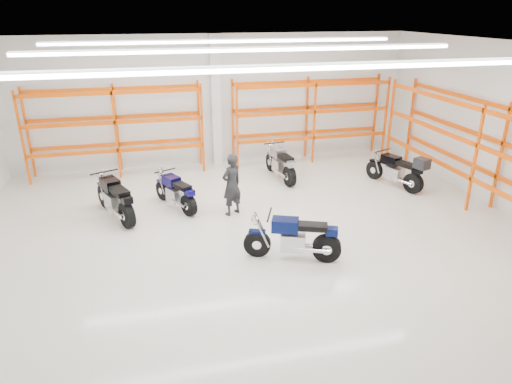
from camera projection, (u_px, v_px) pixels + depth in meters
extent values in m
plane|color=beige|center=(256.00, 234.00, 11.45)|extent=(14.00, 14.00, 0.00)
cube|color=white|center=(215.00, 101.00, 16.02)|extent=(14.00, 0.02, 4.50)
cube|color=white|center=(380.00, 291.00, 5.21)|extent=(14.00, 0.02, 4.50)
cube|color=white|center=(510.00, 130.00, 12.17)|extent=(0.02, 12.00, 4.50)
cube|color=white|center=(256.00, 46.00, 9.78)|extent=(14.00, 12.00, 0.02)
cube|color=white|center=(301.00, 67.00, 7.11)|extent=(10.00, 0.22, 0.10)
cube|color=white|center=(250.00, 49.00, 10.26)|extent=(10.00, 0.22, 0.10)
cube|color=white|center=(226.00, 41.00, 12.97)|extent=(10.00, 0.22, 0.10)
cylinder|color=black|center=(257.00, 244.00, 10.30)|extent=(0.62, 0.35, 0.62)
cylinder|color=black|center=(327.00, 248.00, 10.09)|extent=(0.67, 0.41, 0.64)
cylinder|color=silver|center=(257.00, 244.00, 10.30)|extent=(0.25, 0.21, 0.21)
cylinder|color=silver|center=(327.00, 248.00, 10.09)|extent=(0.29, 0.28, 0.23)
cube|color=#070E37|center=(257.00, 231.00, 10.19)|extent=(0.40, 0.28, 0.06)
cube|color=#B7B7BC|center=(293.00, 241.00, 10.15)|extent=(0.64, 0.55, 0.39)
cube|color=#A5A5AA|center=(311.00, 247.00, 10.14)|extent=(0.72, 0.39, 0.08)
cube|color=#070E37|center=(285.00, 225.00, 10.03)|extent=(0.67, 0.54, 0.29)
cube|color=black|center=(312.00, 227.00, 9.95)|extent=(0.75, 0.55, 0.12)
cube|color=#070E37|center=(332.00, 231.00, 9.92)|extent=(0.34, 0.31, 0.17)
cylinder|color=black|center=(269.00, 214.00, 9.99)|extent=(0.31, 0.69, 0.04)
sphere|color=silver|center=(255.00, 220.00, 10.09)|extent=(0.20, 0.20, 0.20)
cylinder|color=silver|center=(312.00, 250.00, 9.98)|extent=(0.76, 0.38, 0.09)
cylinder|color=black|center=(104.00, 196.00, 12.91)|extent=(0.38, 0.66, 0.66)
cylinder|color=black|center=(127.00, 215.00, 11.68)|extent=(0.45, 0.71, 0.68)
cylinder|color=silver|center=(104.00, 196.00, 12.91)|extent=(0.23, 0.26, 0.22)
cylinder|color=silver|center=(127.00, 215.00, 11.68)|extent=(0.30, 0.31, 0.24)
cube|color=black|center=(102.00, 185.00, 12.78)|extent=(0.31, 0.43, 0.07)
cube|color=#B7B7BC|center=(115.00, 201.00, 12.22)|extent=(0.59, 0.68, 0.42)
cube|color=#A5A5AA|center=(121.00, 210.00, 11.95)|extent=(0.43, 0.76, 0.09)
cube|color=black|center=(110.00, 184.00, 12.21)|extent=(0.59, 0.72, 0.31)
cube|color=black|center=(119.00, 191.00, 11.76)|extent=(0.59, 0.80, 0.13)
cube|color=black|center=(127.00, 200.00, 11.45)|extent=(0.34, 0.36, 0.18)
cylinder|color=black|center=(104.00, 172.00, 12.40)|extent=(0.72, 0.34, 0.04)
sphere|color=silver|center=(101.00, 175.00, 12.71)|extent=(0.21, 0.21, 0.21)
cylinder|color=silver|center=(115.00, 212.00, 11.82)|extent=(0.42, 0.80, 0.10)
cylinder|color=black|center=(162.00, 191.00, 13.39)|extent=(0.36, 0.57, 0.58)
cylinder|color=black|center=(189.00, 205.00, 12.37)|extent=(0.42, 0.61, 0.59)
cylinder|color=silver|center=(162.00, 191.00, 13.39)|extent=(0.21, 0.23, 0.19)
cylinder|color=silver|center=(189.00, 205.00, 12.37)|extent=(0.27, 0.27, 0.21)
cube|color=#0A0748|center=(162.00, 181.00, 13.28)|extent=(0.28, 0.37, 0.06)
cube|color=#B7B7BC|center=(175.00, 194.00, 12.82)|extent=(0.53, 0.60, 0.36)
cube|color=#A5A5AA|center=(182.00, 201.00, 12.60)|extent=(0.40, 0.65, 0.08)
cube|color=#0A0748|center=(171.00, 181.00, 12.81)|extent=(0.53, 0.63, 0.27)
cube|color=black|center=(181.00, 186.00, 12.42)|extent=(0.54, 0.70, 0.12)
cube|color=#0A0748|center=(190.00, 193.00, 12.17)|extent=(0.30, 0.32, 0.15)
cylinder|color=black|center=(165.00, 171.00, 12.96)|extent=(0.62, 0.33, 0.03)
sphere|color=silver|center=(160.00, 173.00, 13.22)|extent=(0.18, 0.18, 0.18)
cylinder|color=silver|center=(178.00, 203.00, 12.48)|extent=(0.40, 0.68, 0.09)
cylinder|color=black|center=(271.00, 162.00, 15.81)|extent=(0.20, 0.64, 0.63)
cylinder|color=black|center=(290.00, 176.00, 14.43)|extent=(0.26, 0.67, 0.65)
cylinder|color=silver|center=(271.00, 162.00, 15.81)|extent=(0.17, 0.23, 0.21)
cylinder|color=silver|center=(290.00, 176.00, 14.43)|extent=(0.24, 0.25, 0.23)
cube|color=#9D9EA3|center=(271.00, 153.00, 15.69)|extent=(0.20, 0.39, 0.06)
cube|color=#B7B7BC|center=(280.00, 166.00, 15.05)|extent=(0.44, 0.59, 0.40)
cube|color=#A5A5AA|center=(285.00, 172.00, 14.74)|extent=(0.21, 0.74, 0.08)
cube|color=#9D9EA3|center=(278.00, 153.00, 15.06)|extent=(0.42, 0.62, 0.29)
cube|color=black|center=(285.00, 158.00, 14.55)|extent=(0.39, 0.72, 0.13)
cube|color=#9D9EA3|center=(291.00, 164.00, 14.20)|extent=(0.26, 0.30, 0.17)
cylinder|color=black|center=(274.00, 143.00, 15.29)|extent=(0.73, 0.12, 0.04)
sphere|color=silver|center=(271.00, 145.00, 15.62)|extent=(0.20, 0.20, 0.20)
cylinder|color=silver|center=(281.00, 173.00, 14.65)|extent=(0.18, 0.79, 0.09)
cylinder|color=black|center=(374.00, 170.00, 15.05)|extent=(0.34, 0.62, 0.61)
cylinder|color=black|center=(413.00, 183.00, 13.87)|extent=(0.40, 0.66, 0.64)
cylinder|color=silver|center=(374.00, 170.00, 15.05)|extent=(0.21, 0.24, 0.20)
cylinder|color=silver|center=(413.00, 183.00, 13.87)|extent=(0.27, 0.28, 0.23)
cube|color=black|center=(375.00, 161.00, 14.93)|extent=(0.28, 0.40, 0.06)
cube|color=#B7B7BC|center=(394.00, 173.00, 14.39)|extent=(0.54, 0.63, 0.39)
cube|color=#A5A5AA|center=(404.00, 180.00, 14.14)|extent=(0.37, 0.71, 0.08)
cube|color=black|center=(391.00, 160.00, 14.39)|extent=(0.53, 0.66, 0.29)
cube|color=black|center=(406.00, 165.00, 13.95)|extent=(0.53, 0.74, 0.12)
cube|color=black|center=(417.00, 171.00, 13.66)|extent=(0.31, 0.33, 0.16)
cylinder|color=black|center=(383.00, 150.00, 14.57)|extent=(0.68, 0.29, 0.04)
sphere|color=silver|center=(375.00, 153.00, 14.86)|extent=(0.19, 0.19, 0.19)
cylinder|color=silver|center=(402.00, 181.00, 14.02)|extent=(0.36, 0.75, 0.09)
cube|color=black|center=(422.00, 164.00, 13.46)|extent=(0.47, 0.49, 0.31)
imported|color=black|center=(232.00, 185.00, 12.25)|extent=(0.75, 0.67, 1.72)
cube|color=white|center=(216.00, 102.00, 15.86)|extent=(0.32, 0.32, 4.50)
cube|color=#F24E11|center=(28.00, 133.00, 14.82)|extent=(0.07, 0.07, 3.00)
cube|color=#F24E11|center=(22.00, 139.00, 14.10)|extent=(0.07, 0.07, 3.00)
cube|color=#F24E11|center=(117.00, 128.00, 15.44)|extent=(0.07, 0.07, 3.00)
cube|color=#F24E11|center=(116.00, 134.00, 14.72)|extent=(0.07, 0.07, 3.00)
cube|color=#F24E11|center=(199.00, 123.00, 16.06)|extent=(0.07, 0.07, 3.00)
cube|color=#F24E11|center=(202.00, 129.00, 15.34)|extent=(0.07, 0.07, 3.00)
cube|color=#F24E11|center=(119.00, 144.00, 15.65)|extent=(5.60, 0.07, 0.12)
cube|color=#F24E11|center=(118.00, 151.00, 14.93)|extent=(5.60, 0.07, 0.12)
cube|color=#F24E11|center=(116.00, 117.00, 15.30)|extent=(5.60, 0.07, 0.12)
cube|color=#F24E11|center=(115.00, 122.00, 14.58)|extent=(5.60, 0.07, 0.12)
cube|color=#F24E11|center=(112.00, 89.00, 14.95)|extent=(5.60, 0.07, 0.12)
cube|color=#F24E11|center=(111.00, 93.00, 14.23)|extent=(5.60, 0.07, 0.12)
cube|color=#F24E11|center=(233.00, 122.00, 16.33)|extent=(0.07, 0.07, 3.00)
cube|color=#F24E11|center=(237.00, 127.00, 15.61)|extent=(0.07, 0.07, 3.00)
cube|color=#F24E11|center=(307.00, 117.00, 16.95)|extent=(0.07, 0.07, 3.00)
cube|color=#F24E11|center=(314.00, 122.00, 16.23)|extent=(0.07, 0.07, 3.00)
cube|color=#F24E11|center=(375.00, 114.00, 17.57)|extent=(0.07, 0.07, 3.00)
cube|color=#F24E11|center=(386.00, 118.00, 16.85)|extent=(0.07, 0.07, 3.00)
cube|color=#F24E11|center=(306.00, 132.00, 17.16)|extent=(5.60, 0.07, 0.12)
cube|color=#F24E11|center=(313.00, 138.00, 16.44)|extent=(5.60, 0.07, 0.12)
cube|color=#F24E11|center=(307.00, 107.00, 16.81)|extent=(5.60, 0.07, 0.12)
cube|color=#F24E11|center=(315.00, 112.00, 16.09)|extent=(5.60, 0.07, 0.12)
cube|color=#F24E11|center=(308.00, 82.00, 16.46)|extent=(5.60, 0.07, 0.12)
cube|color=#F24E11|center=(316.00, 85.00, 15.74)|extent=(5.60, 0.07, 0.12)
cube|color=#F24E11|center=(500.00, 157.00, 12.42)|extent=(0.07, 0.07, 3.00)
cube|color=#F24E11|center=(475.00, 159.00, 12.24)|extent=(0.07, 0.07, 3.00)
cube|color=#F24E11|center=(411.00, 121.00, 16.48)|extent=(0.07, 0.07, 3.00)
cube|color=#F24E11|center=(391.00, 122.00, 16.30)|extent=(0.07, 0.07, 3.00)
cube|color=#F24E11|center=(496.00, 176.00, 12.63)|extent=(0.07, 9.00, 0.12)
cube|color=#F24E11|center=(471.00, 179.00, 12.45)|extent=(0.07, 9.00, 0.12)
cube|color=#F24E11|center=(503.00, 144.00, 12.28)|extent=(0.07, 9.00, 0.12)
cube|color=#F24E11|center=(478.00, 146.00, 12.10)|extent=(0.07, 9.00, 0.12)
cube|color=#F24E11|center=(510.00, 109.00, 11.93)|extent=(0.07, 9.00, 0.12)
cube|color=#F24E11|center=(484.00, 111.00, 11.76)|extent=(0.07, 9.00, 0.12)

